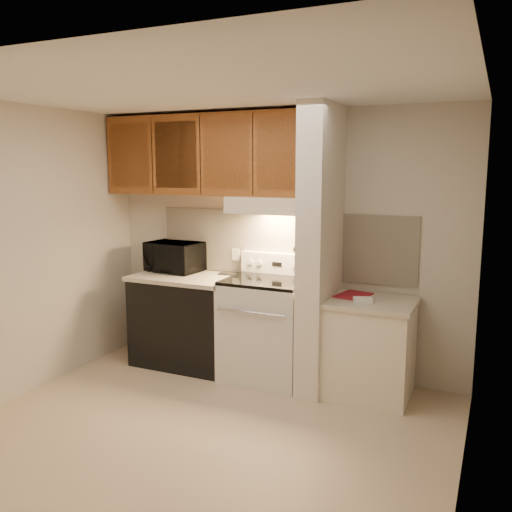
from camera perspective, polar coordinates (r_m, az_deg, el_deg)
The scene contains 50 objects.
floor at distance 4.33m, azimuth -5.25°, elevation -17.78°, with size 3.60×3.60×0.00m, color #CCB393.
ceiling at distance 3.89m, azimuth -5.83°, elevation 17.14°, with size 3.60×3.60×0.00m, color white.
wall_back at distance 5.25m, azimuth 2.65°, elevation 1.46°, with size 3.60×0.02×2.50m, color beige.
wall_left at distance 5.05m, azimuth -23.51°, elevation 0.38°, with size 0.02×3.00×2.50m, color beige.
wall_right at distance 3.41m, azimuth 21.74°, elevation -3.49°, with size 0.02×3.00×2.50m, color beige.
backsplash at distance 5.25m, azimuth 2.60°, elevation 1.28°, with size 2.60×0.02×0.63m, color white.
range_body at distance 5.11m, azimuth 1.13°, elevation -7.83°, with size 0.76×0.65×0.92m, color silver.
oven_window at distance 4.83m, azimuth -0.37°, elevation -8.39°, with size 0.50×0.01×0.30m, color black.
oven_handle at distance 4.73m, azimuth -0.57°, elevation -5.97°, with size 0.02×0.02×0.65m, color silver.
cooktop at distance 4.99m, azimuth 1.15°, elevation -2.61°, with size 0.74×0.64×0.03m, color black.
range_backguard at distance 5.23m, azimuth 2.39°, elevation -0.79°, with size 0.76×0.08×0.20m, color silver.
range_display at distance 5.19m, azimuth 2.22°, elevation -0.87°, with size 0.10×0.01×0.04m, color black.
range_knob_left_outer at distance 5.30m, azimuth -0.60°, elevation -0.65°, with size 0.05×0.05×0.02m, color silver.
range_knob_left_inner at distance 5.26m, azimuth 0.39°, elevation -0.73°, with size 0.05×0.05×0.02m, color silver.
range_knob_right_inner at distance 5.13m, azimuth 4.07°, elevation -1.02°, with size 0.05×0.05×0.02m, color silver.
range_knob_right_outer at distance 5.09m, azimuth 5.12°, elevation -1.10°, with size 0.05×0.05×0.02m, color silver.
dishwasher_front at distance 5.52m, azimuth -7.30°, elevation -6.87°, with size 1.00×0.63×0.87m, color black.
left_countertop at distance 5.41m, azimuth -7.40°, elevation -2.24°, with size 1.04×0.67×0.04m, color beige.
spoon_rest at distance 5.39m, azimuth -2.74°, elevation -1.92°, with size 0.23×0.07×0.02m, color black.
teal_jar at distance 5.53m, azimuth -9.22°, elevation -1.29°, with size 0.09×0.09×0.10m, color #296368.
outlet at distance 5.45m, azimuth -2.15°, elevation 0.15°, with size 0.08×0.01×0.12m, color beige.
microwave at distance 5.61m, azimuth -8.60°, elevation -0.07°, with size 0.55×0.37×0.30m, color black.
partition_pillar at distance 4.76m, azimuth 6.79°, elevation 0.58°, with size 0.22×0.70×2.50m, color silver.
pillar_trim at distance 4.79m, azimuth 5.48°, elevation 1.26°, with size 0.01×0.70×0.04m, color brown.
knife_strip at distance 4.74m, azimuth 5.22°, elevation 1.43°, with size 0.02×0.42×0.04m, color black.
knife_blade_a at distance 4.60m, azimuth 4.38°, elevation -0.05°, with size 0.01×0.04×0.16m, color silver.
knife_handle_a at distance 4.59m, azimuth 4.44°, elevation 1.81°, with size 0.02×0.02×0.10m, color black.
knife_blade_b at distance 4.69m, azimuth 4.76°, elevation -0.01°, with size 0.01×0.04×0.18m, color silver.
knife_handle_b at distance 4.66m, azimuth 4.77°, elevation 1.92°, with size 0.02×0.02×0.10m, color black.
knife_blade_c at distance 4.75m, azimuth 5.03°, elevation -0.01°, with size 0.01×0.04×0.20m, color silver.
knife_handle_c at distance 4.75m, azimuth 5.13°, elevation 2.05°, with size 0.02×0.02×0.10m, color black.
knife_blade_d at distance 4.82m, azimuth 5.34°, elevation 0.36°, with size 0.01×0.04×0.16m, color silver.
knife_handle_d at distance 4.80m, azimuth 5.35°, elevation 2.13°, with size 0.02×0.02×0.10m, color black.
knife_blade_e at distance 4.91m, azimuth 5.67°, elevation 0.39°, with size 0.01×0.04×0.18m, color silver.
knife_handle_e at distance 4.89m, azimuth 5.74°, elevation 2.26°, with size 0.02×0.02×0.10m, color black.
oven_mitt at distance 4.98m, azimuth 5.91°, elevation -0.35°, with size 0.03×0.10×0.24m, color gray.
right_cab_base at distance 4.84m, azimuth 11.86°, elevation -9.70°, with size 0.70×0.60×0.81m, color beige.
right_countertop at distance 4.72m, azimuth 12.03°, elevation -4.82°, with size 0.74×0.64×0.04m, color beige.
red_folder at distance 4.85m, azimuth 10.22°, elevation -4.08°, with size 0.24×0.33×0.01m, color maroon.
white_box at distance 4.63m, azimuth 11.17°, elevation -4.57°, with size 0.15×0.10×0.04m, color white.
range_hood at distance 5.01m, azimuth 1.75°, elevation 5.40°, with size 0.78×0.44×0.15m, color beige.
hood_lip at distance 4.82m, azimuth 0.78°, elevation 4.71°, with size 0.78×0.04×0.06m, color beige.
upper_cabinets at distance 5.35m, azimuth -5.00°, elevation 10.54°, with size 2.18×0.33×0.77m, color brown.
cab_door_a at distance 5.66m, azimuth -13.16°, elevation 10.27°, with size 0.46×0.01×0.63m, color brown.
cab_gap_a at distance 5.50m, azimuth -10.87°, elevation 10.38°, with size 0.01×0.01×0.73m, color black.
cab_door_b at distance 5.35m, azimuth -8.44°, elevation 10.48°, with size 0.46×0.01×0.63m, color brown.
cab_gap_b at distance 5.21m, azimuth -5.88°, elevation 10.56°, with size 0.01×0.01×0.73m, color black.
cab_door_c at distance 5.08m, azimuth -3.17°, elevation 10.63°, with size 0.46×0.01×0.63m, color brown.
cab_gap_c at distance 4.95m, azimuth -0.33°, elevation 10.68°, with size 0.01×0.01×0.73m, color black.
cab_door_d at distance 4.85m, azimuth 2.65°, elevation 10.70°, with size 0.46×0.01×0.63m, color brown.
Camera 1 is at (1.93, -3.33, 1.97)m, focal length 38.00 mm.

